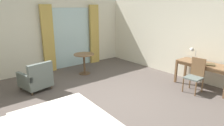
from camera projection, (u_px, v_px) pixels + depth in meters
ground at (111, 106)px, 4.91m from camera, size 6.89×7.80×0.10m
wall_back at (49, 36)px, 7.26m from camera, size 6.49×0.12×2.60m
wall_right at (187, 39)px, 6.47m from camera, size 0.12×7.40×2.60m
balcony_glass_door at (72, 38)px, 7.78m from camera, size 1.55×0.02×2.29m
curtain_panel_left at (48, 39)px, 7.08m from camera, size 0.42×0.10×2.40m
curtain_panel_right at (94, 34)px, 8.29m from camera, size 0.40×0.10×2.40m
writing_desk at (204, 66)px, 5.74m from camera, size 0.61×1.56×0.74m
desk_chair at (195, 74)px, 5.51m from camera, size 0.44×0.43×0.95m
desk_lamp at (193, 50)px, 5.97m from camera, size 0.20×0.29×0.46m
closed_book at (210, 65)px, 5.55m from camera, size 0.33×0.34×0.03m
armchair_by_window at (36, 79)px, 5.66m from camera, size 0.86×0.88×0.84m
round_cafe_table at (84, 59)px, 6.97m from camera, size 0.71×0.71×0.73m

